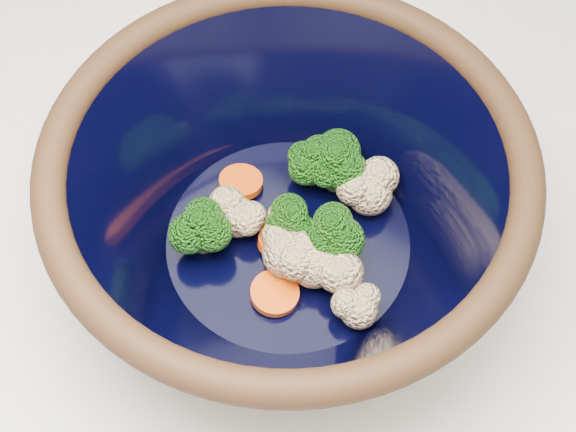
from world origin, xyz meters
TOP-DOWN VIEW (x-y plane):
  - mixing_bowl at (-0.09, 0.08)m, footprint 0.39×0.39m
  - vegetable_pile at (-0.09, 0.08)m, footprint 0.16×0.14m

SIDE VIEW (x-z plane):
  - vegetable_pile at x=-0.09m, z-range 0.93..0.98m
  - mixing_bowl at x=-0.09m, z-range 0.91..1.04m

